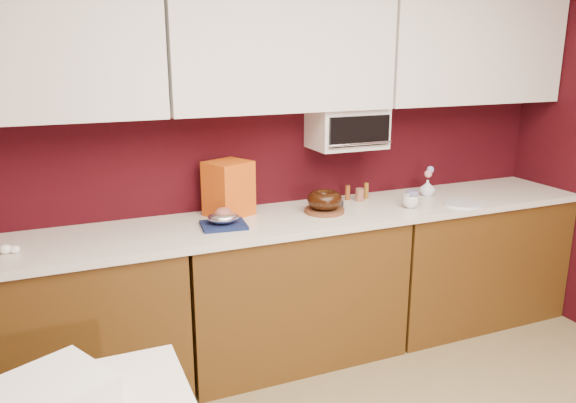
% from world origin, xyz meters
% --- Properties ---
extents(wall_back, '(4.00, 0.02, 2.50)m').
position_xyz_m(wall_back, '(0.00, 2.25, 1.25)').
color(wall_back, '#33070C').
rests_on(wall_back, floor).
extents(base_cabinet_left, '(1.31, 0.58, 0.86)m').
position_xyz_m(base_cabinet_left, '(-1.33, 1.94, 0.43)').
color(base_cabinet_left, '#523310').
rests_on(base_cabinet_left, floor).
extents(base_cabinet_center, '(1.31, 0.58, 0.86)m').
position_xyz_m(base_cabinet_center, '(0.00, 1.94, 0.43)').
color(base_cabinet_center, '#523310').
rests_on(base_cabinet_center, floor).
extents(base_cabinet_right, '(1.31, 0.58, 0.86)m').
position_xyz_m(base_cabinet_right, '(1.33, 1.94, 0.43)').
color(base_cabinet_right, '#523310').
rests_on(base_cabinet_right, floor).
extents(countertop, '(4.00, 0.62, 0.04)m').
position_xyz_m(countertop, '(0.00, 1.94, 0.88)').
color(countertop, silver).
rests_on(countertop, base_cabinet_center).
extents(upper_cabinet_left, '(1.31, 0.33, 0.70)m').
position_xyz_m(upper_cabinet_left, '(-1.33, 2.08, 1.85)').
color(upper_cabinet_left, white).
rests_on(upper_cabinet_left, wall_back).
extents(upper_cabinet_center, '(1.31, 0.33, 0.70)m').
position_xyz_m(upper_cabinet_center, '(0.00, 2.08, 1.85)').
color(upper_cabinet_center, white).
rests_on(upper_cabinet_center, wall_back).
extents(upper_cabinet_right, '(1.31, 0.33, 0.70)m').
position_xyz_m(upper_cabinet_right, '(1.33, 2.08, 1.85)').
color(upper_cabinet_right, white).
rests_on(upper_cabinet_right, wall_back).
extents(toaster_oven, '(0.45, 0.30, 0.25)m').
position_xyz_m(toaster_oven, '(0.45, 2.10, 1.38)').
color(toaster_oven, white).
rests_on(toaster_oven, upper_cabinet_center).
extents(toaster_oven_door, '(0.40, 0.02, 0.18)m').
position_xyz_m(toaster_oven_door, '(0.45, 1.94, 1.38)').
color(toaster_oven_door, black).
rests_on(toaster_oven_door, toaster_oven).
extents(toaster_oven_handle, '(0.42, 0.02, 0.02)m').
position_xyz_m(toaster_oven_handle, '(0.45, 1.93, 1.30)').
color(toaster_oven_handle, silver).
rests_on(toaster_oven_handle, toaster_oven).
extents(cake_base, '(0.31, 0.31, 0.02)m').
position_xyz_m(cake_base, '(0.22, 1.93, 0.91)').
color(cake_base, brown).
rests_on(cake_base, countertop).
extents(bundt_cake, '(0.23, 0.23, 0.09)m').
position_xyz_m(bundt_cake, '(0.22, 1.93, 0.98)').
color(bundt_cake, black).
rests_on(bundt_cake, cake_base).
extents(navy_towel, '(0.26, 0.23, 0.02)m').
position_xyz_m(navy_towel, '(-0.42, 1.90, 0.91)').
color(navy_towel, '#131E48').
rests_on(navy_towel, countertop).
extents(foil_ham_nest, '(0.18, 0.16, 0.06)m').
position_xyz_m(foil_ham_nest, '(-0.42, 1.90, 0.96)').
color(foil_ham_nest, white).
rests_on(foil_ham_nest, navy_towel).
extents(roasted_ham, '(0.09, 0.08, 0.06)m').
position_xyz_m(roasted_ham, '(-0.42, 1.90, 0.98)').
color(roasted_ham, '#A3564A').
rests_on(roasted_ham, foil_ham_nest).
extents(pandoro_box, '(0.30, 0.29, 0.32)m').
position_xyz_m(pandoro_box, '(-0.32, 2.10, 1.06)').
color(pandoro_box, '#B82F0C').
rests_on(pandoro_box, countertop).
extents(dark_pan, '(0.23, 0.23, 0.03)m').
position_xyz_m(dark_pan, '(0.29, 2.04, 0.92)').
color(dark_pan, black).
rests_on(dark_pan, countertop).
extents(coffee_mug, '(0.12, 0.12, 0.10)m').
position_xyz_m(coffee_mug, '(0.75, 1.82, 0.95)').
color(coffee_mug, silver).
rests_on(coffee_mug, countertop).
extents(blue_jar, '(0.08, 0.08, 0.09)m').
position_xyz_m(blue_jar, '(0.80, 1.87, 0.94)').
color(blue_jar, navy).
rests_on(blue_jar, countertop).
extents(flower_vase, '(0.10, 0.10, 0.12)m').
position_xyz_m(flower_vase, '(1.03, 2.03, 0.96)').
color(flower_vase, silver).
rests_on(flower_vase, countertop).
extents(flower_pink, '(0.05, 0.05, 0.05)m').
position_xyz_m(flower_pink, '(1.03, 2.03, 1.05)').
color(flower_pink, '#DC7F84').
rests_on(flower_pink, flower_vase).
extents(flower_blue, '(0.05, 0.05, 0.05)m').
position_xyz_m(flower_blue, '(1.06, 2.05, 1.07)').
color(flower_blue, '#899DDC').
rests_on(flower_blue, flower_vase).
extents(china_plate, '(0.29, 0.29, 0.01)m').
position_xyz_m(china_plate, '(1.09, 1.75, 0.91)').
color(china_plate, white).
rests_on(china_plate, countertop).
extents(amber_bottle, '(0.04, 0.04, 0.10)m').
position_xyz_m(amber_bottle, '(0.49, 2.14, 0.95)').
color(amber_bottle, brown).
rests_on(amber_bottle, countertop).
extents(paper_cup, '(0.06, 0.06, 0.08)m').
position_xyz_m(paper_cup, '(0.54, 2.08, 0.94)').
color(paper_cup, brown).
rests_on(paper_cup, countertop).
extents(egg_left, '(0.07, 0.07, 0.05)m').
position_xyz_m(egg_left, '(-1.50, 1.89, 0.92)').
color(egg_left, white).
rests_on(egg_left, countertop).
extents(egg_right, '(0.06, 0.05, 0.04)m').
position_xyz_m(egg_right, '(-1.46, 1.88, 0.92)').
color(egg_right, white).
rests_on(egg_right, countertop).
extents(newspaper_stack, '(0.44, 0.42, 0.12)m').
position_xyz_m(newspaper_stack, '(-1.34, 0.70, 0.81)').
color(newspaper_stack, white).
rests_on(newspaper_stack, dining_table).
extents(amber_bottle_tall, '(0.03, 0.03, 0.10)m').
position_xyz_m(amber_bottle_tall, '(0.62, 2.12, 0.95)').
color(amber_bottle_tall, brown).
rests_on(amber_bottle_tall, countertop).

